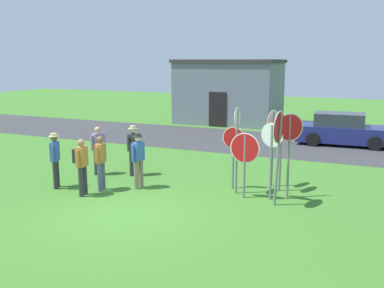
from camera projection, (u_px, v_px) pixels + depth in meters
The scene contains 18 objects.
ground_plane at pixel (125, 214), 11.24m from camera, with size 80.00×80.00×0.00m, color #3D7528.
street_asphalt at pixel (252, 141), 21.42m from camera, with size 60.00×6.40×0.01m, color #38383A.
building_background at pixel (229, 91), 27.63m from camera, with size 6.43×4.11×4.01m.
parked_car_on_street at pixel (343, 130), 20.49m from camera, with size 4.37×2.16×1.51m.
stop_sign_far_back at pixel (273, 134), 13.47m from camera, with size 0.22×0.75×2.43m.
stop_sign_rear_right at pixel (245, 154), 12.37m from camera, with size 0.88×0.10×1.91m.
stop_sign_leaning_left at pixel (233, 147), 13.32m from camera, with size 0.68×0.13×1.94m.
stop_sign_leaning_right at pixel (289, 140), 12.32m from camera, with size 0.67×0.48×2.46m.
stop_sign_low_front at pixel (279, 140), 11.60m from camera, with size 0.18×0.87×2.62m.
stop_sign_tallest at pixel (237, 136), 12.72m from camera, with size 0.08×0.68×2.59m.
stop_sign_nearest at pixel (272, 148), 12.17m from camera, with size 0.67×0.21×2.22m.
stop_sign_rear_left at pixel (281, 139), 12.98m from camera, with size 0.19×0.82×2.34m.
person_on_left at pixel (98, 147), 15.04m from camera, with size 0.44×0.53×1.69m.
person_in_blue at pixel (55, 157), 13.40m from camera, with size 0.36×0.52×1.74m.
person_in_dark_shirt at pixel (81, 163), 12.65m from camera, with size 0.39×0.57×1.69m.
person_near_signs at pixel (133, 147), 14.92m from camera, with size 0.31×0.56×1.74m.
person_with_sunhat at pixel (101, 160), 13.15m from camera, with size 0.28×0.56×1.69m.
person_in_teal at pixel (138, 156), 13.40m from camera, with size 0.42×0.56×1.74m.
Camera 1 is at (6.01, -9.03, 3.90)m, focal length 40.58 mm.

